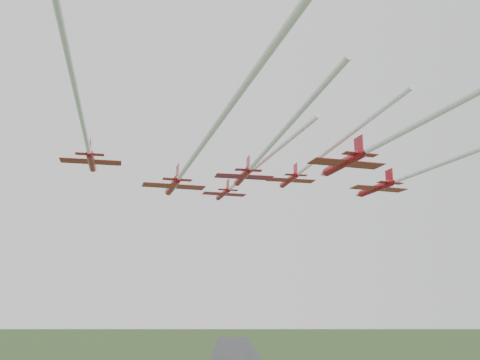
{
  "coord_description": "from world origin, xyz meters",
  "views": [
    {
      "loc": [
        -4.62,
        -86.94,
        34.38
      ],
      "look_at": [
        -3.06,
        -5.53,
        54.25
      ],
      "focal_mm": 40.0,
      "sensor_mm": 36.0,
      "label": 1
    }
  ],
  "objects_px": {
    "jet_row3_left": "(83,122)",
    "jet_row3_mid": "(258,159)",
    "jet_row2_right": "(309,165)",
    "jet_row4_right": "(385,141)",
    "jet_row3_right": "(447,161)",
    "jet_row2_left": "(195,155)",
    "jet_lead": "(240,180)"
  },
  "relations": [
    {
      "from": "jet_row3_mid",
      "to": "jet_row3_right",
      "type": "height_order",
      "value": "jet_row3_mid"
    },
    {
      "from": "jet_row2_left",
      "to": "jet_row3_left",
      "type": "relative_size",
      "value": 1.15
    },
    {
      "from": "jet_lead",
      "to": "jet_row2_right",
      "type": "height_order",
      "value": "jet_row2_right"
    },
    {
      "from": "jet_row2_right",
      "to": "jet_row3_left",
      "type": "relative_size",
      "value": 0.76
    },
    {
      "from": "jet_row3_left",
      "to": "jet_row3_mid",
      "type": "xyz_separation_m",
      "value": [
        19.49,
        10.06,
        -1.16
      ]
    },
    {
      "from": "jet_lead",
      "to": "jet_row4_right",
      "type": "height_order",
      "value": "jet_lead"
    },
    {
      "from": "jet_row3_left",
      "to": "jet_row3_mid",
      "type": "relative_size",
      "value": 1.38
    },
    {
      "from": "jet_row2_left",
      "to": "jet_row2_right",
      "type": "distance_m",
      "value": 21.46
    },
    {
      "from": "jet_lead",
      "to": "jet_row3_left",
      "type": "bearing_deg",
      "value": -133.59
    },
    {
      "from": "jet_lead",
      "to": "jet_row2_right",
      "type": "distance_m",
      "value": 13.29
    },
    {
      "from": "jet_row3_mid",
      "to": "jet_row4_right",
      "type": "bearing_deg",
      "value": -42.85
    },
    {
      "from": "jet_row3_left",
      "to": "jet_row3_mid",
      "type": "height_order",
      "value": "jet_row3_left"
    },
    {
      "from": "jet_row2_right",
      "to": "jet_row3_right",
      "type": "distance_m",
      "value": 21.39
    },
    {
      "from": "jet_row4_right",
      "to": "jet_row3_mid",
      "type": "bearing_deg",
      "value": 131.59
    },
    {
      "from": "jet_row2_left",
      "to": "jet_row2_right",
      "type": "relative_size",
      "value": 1.51
    },
    {
      "from": "jet_row2_right",
      "to": "jet_row3_mid",
      "type": "xyz_separation_m",
      "value": [
        -8.6,
        -14.08,
        -3.13
      ]
    },
    {
      "from": "jet_row2_left",
      "to": "jet_row4_right",
      "type": "xyz_separation_m",
      "value": [
        21.7,
        -9.3,
        -1.05
      ]
    },
    {
      "from": "jet_row4_right",
      "to": "jet_row3_right",
      "type": "bearing_deg",
      "value": 22.11
    },
    {
      "from": "jet_row2_right",
      "to": "jet_row3_left",
      "type": "distance_m",
      "value": 37.09
    },
    {
      "from": "jet_lead",
      "to": "jet_row3_right",
      "type": "bearing_deg",
      "value": -56.38
    },
    {
      "from": "jet_lead",
      "to": "jet_row3_mid",
      "type": "distance_m",
      "value": 22.44
    },
    {
      "from": "jet_row2_left",
      "to": "jet_row3_mid",
      "type": "distance_m",
      "value": 8.08
    },
    {
      "from": "jet_lead",
      "to": "jet_row4_right",
      "type": "relative_size",
      "value": 1.01
    },
    {
      "from": "jet_row2_left",
      "to": "jet_row4_right",
      "type": "bearing_deg",
      "value": -37.98
    },
    {
      "from": "jet_lead",
      "to": "jet_row2_right",
      "type": "xyz_separation_m",
      "value": [
        10.51,
        -8.12,
        0.47
      ]
    },
    {
      "from": "jet_row4_right",
      "to": "jet_row3_left",
      "type": "bearing_deg",
      "value": 166.24
    },
    {
      "from": "jet_row3_mid",
      "to": "jet_row4_right",
      "type": "xyz_separation_m",
      "value": [
        13.68,
        -8.58,
        -0.29
      ]
    },
    {
      "from": "jet_row4_right",
      "to": "jet_row2_left",
      "type": "bearing_deg",
      "value": 140.49
    },
    {
      "from": "jet_row3_mid",
      "to": "jet_row4_right",
      "type": "height_order",
      "value": "jet_row4_right"
    },
    {
      "from": "jet_row2_right",
      "to": "jet_row4_right",
      "type": "distance_m",
      "value": 23.47
    },
    {
      "from": "jet_lead",
      "to": "jet_row3_right",
      "type": "xyz_separation_m",
      "value": [
        25.76,
        -22.71,
        -2.97
      ]
    },
    {
      "from": "jet_row2_right",
      "to": "jet_lead",
      "type": "bearing_deg",
      "value": 130.88
    }
  ]
}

